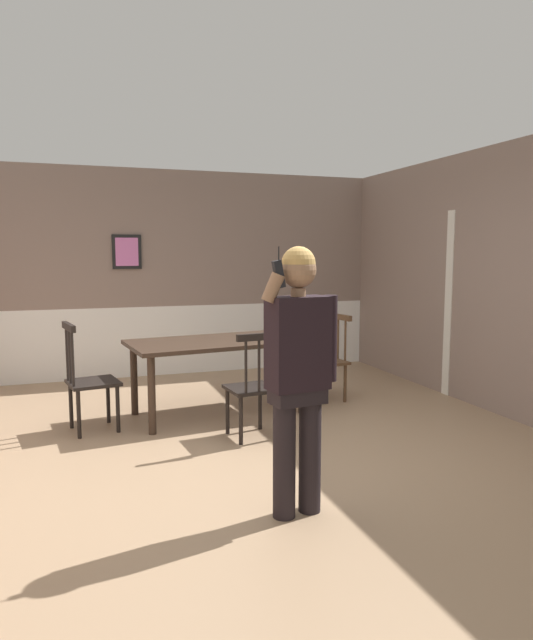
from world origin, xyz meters
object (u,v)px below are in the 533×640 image
(person_figure, at_px, (299,365))
(chair_by_doorway, at_px, (252,387))
(dining_table, at_px, (218,349))
(chair_at_table_head, at_px, (89,380))
(chair_near_window, at_px, (325,359))

(person_figure, bearing_deg, chair_by_doorway, -103.89)
(dining_table, distance_m, chair_at_table_head, 1.28)
(chair_near_window, bearing_deg, chair_at_table_head, 88.58)
(chair_by_doorway, xyz_separation_m, chair_at_table_head, (-1.35, 0.67, 0.02))
(chair_near_window, xyz_separation_m, chair_by_doorway, (-1.15, -0.99, -0.00))
(chair_at_table_head, relative_size, person_figure, 0.60)
(dining_table, bearing_deg, chair_at_table_head, -172.65)
(chair_at_table_head, bearing_deg, dining_table, 86.20)
(dining_table, bearing_deg, chair_by_doorway, -82.83)
(chair_near_window, relative_size, chair_by_doorway, 1.00)
(dining_table, distance_m, chair_near_window, 1.28)
(dining_table, distance_m, person_figure, 2.33)
(dining_table, height_order, chair_near_window, chair_near_window)
(chair_near_window, xyz_separation_m, person_figure, (-1.31, -2.47, 0.49))
(chair_by_doorway, bearing_deg, dining_table, 91.30)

